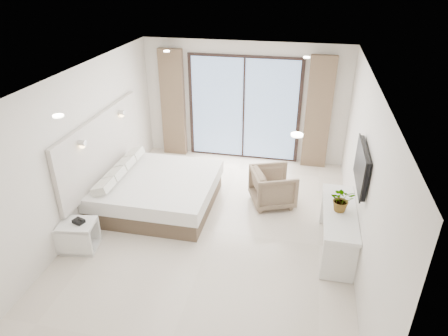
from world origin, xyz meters
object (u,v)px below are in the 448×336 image
at_px(nightstand, 79,236).
at_px(bed, 157,191).
at_px(console_desk, 339,221).
at_px(armchair, 273,185).

bearing_deg(nightstand, bed, 53.78).
distance_m(bed, console_desk, 3.37).
bearing_deg(bed, nightstand, -117.26).
distance_m(console_desk, armchair, 1.67).
xyz_separation_m(nightstand, armchair, (2.92, 2.03, 0.14)).
bearing_deg(console_desk, nightstand, -168.60).
height_order(nightstand, armchair, armchair).
distance_m(bed, nightstand, 1.69).
relative_size(bed, console_desk, 1.31).
bearing_deg(console_desk, armchair, 133.26).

